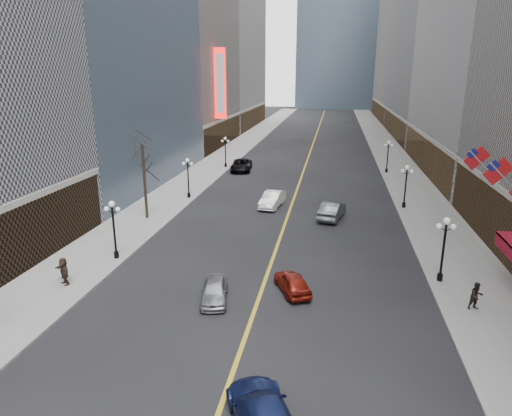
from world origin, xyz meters
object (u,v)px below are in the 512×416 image
at_px(streetlamp_east_3, 388,153).
at_px(car_nb_far, 241,165).
at_px(streetlamp_west_1, 114,224).
at_px(streetlamp_west_3, 225,149).
at_px(car_nb_mid, 272,199).
at_px(car_sb_far, 332,210).
at_px(streetlamp_west_2, 188,174).
at_px(car_sb_mid, 292,282).
at_px(streetlamp_east_2, 406,182).
at_px(car_nb_near, 215,290).
at_px(streetlamp_east_1, 444,243).

bearing_deg(streetlamp_east_3, car_nb_far, -175.02).
distance_m(streetlamp_west_1, streetlamp_west_3, 36.00).
relative_size(car_nb_mid, car_sb_far, 0.96).
bearing_deg(streetlamp_west_2, car_nb_far, 80.19).
bearing_deg(streetlamp_west_2, streetlamp_west_3, 90.00).
distance_m(car_nb_far, car_sb_far, 24.81).
xyz_separation_m(streetlamp_west_2, car_sb_mid, (13.80, -21.10, -2.23)).
distance_m(streetlamp_west_2, car_nb_far, 16.56).
xyz_separation_m(streetlamp_east_3, streetlamp_west_2, (-23.60, -18.00, 0.00)).
bearing_deg(streetlamp_east_2, car_nb_mid, -173.16).
distance_m(streetlamp_east_2, car_nb_far, 26.44).
distance_m(streetlamp_east_3, car_nb_far, 20.98).
relative_size(streetlamp_west_1, car_nb_near, 1.13).
distance_m(car_nb_mid, car_nb_far, 19.17).
bearing_deg(streetlamp_west_1, car_nb_near, -29.23).
bearing_deg(streetlamp_west_3, car_sb_far, -54.56).
relative_size(streetlamp_west_3, car_nb_far, 0.74).
height_order(streetlamp_east_2, car_sb_mid, streetlamp_east_2).
relative_size(streetlamp_west_1, car_nb_mid, 0.91).
relative_size(streetlamp_west_3, car_sb_far, 0.87).
height_order(car_nb_mid, car_sb_far, car_sb_far).
relative_size(streetlamp_east_1, car_nb_near, 1.13).
relative_size(streetlamp_west_1, streetlamp_west_2, 1.00).
distance_m(streetlamp_west_2, car_sb_far, 16.96).
xyz_separation_m(streetlamp_west_1, car_sb_far, (16.16, 13.29, -2.04)).
bearing_deg(car_nb_near, car_sb_far, 57.87).
bearing_deg(streetlamp_east_1, streetlamp_west_2, 142.67).
bearing_deg(streetlamp_east_3, streetlamp_west_2, -142.67).
bearing_deg(streetlamp_east_1, car_nb_near, -160.65).
xyz_separation_m(streetlamp_east_2, car_sb_far, (-7.44, -4.71, -2.04)).
bearing_deg(streetlamp_west_1, streetlamp_west_2, 90.00).
xyz_separation_m(streetlamp_west_2, streetlamp_west_3, (0.00, 18.00, 0.00)).
bearing_deg(car_nb_mid, car_nb_far, 119.66).
relative_size(streetlamp_east_2, streetlamp_west_1, 1.00).
relative_size(car_nb_mid, car_nb_far, 0.82).
distance_m(streetlamp_west_1, car_nb_mid, 19.17).
height_order(streetlamp_east_1, car_sb_far, streetlamp_east_1).
height_order(streetlamp_east_2, streetlamp_west_2, same).
height_order(streetlamp_east_1, car_nb_near, streetlamp_east_1).
xyz_separation_m(streetlamp_east_1, streetlamp_west_1, (-23.60, 0.00, 0.00)).
distance_m(streetlamp_east_2, streetlamp_west_2, 23.60).
xyz_separation_m(streetlamp_east_2, streetlamp_west_2, (-23.60, 0.00, 0.00)).
distance_m(streetlamp_east_3, streetlamp_west_3, 23.60).
bearing_deg(streetlamp_east_3, car_sb_mid, -104.07).
xyz_separation_m(car_sb_mid, car_sb_far, (2.36, 16.39, 0.19)).
xyz_separation_m(streetlamp_west_1, streetlamp_west_3, (0.00, 36.00, 0.00)).
bearing_deg(car_sb_far, streetlamp_west_3, -42.48).
distance_m(streetlamp_east_1, streetlamp_east_2, 18.00).
relative_size(car_nb_near, car_nb_far, 0.65).
bearing_deg(car_sb_mid, streetlamp_east_2, -139.51).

